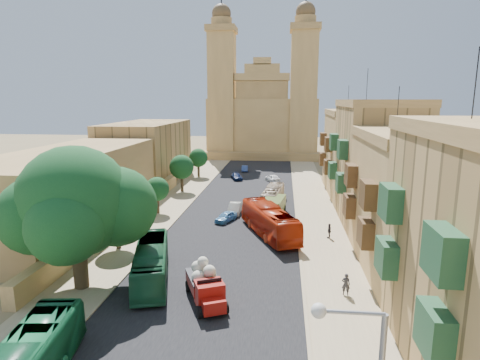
% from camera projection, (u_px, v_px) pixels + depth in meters
% --- Properties ---
extents(ground, '(260.00, 260.00, 0.00)m').
position_uv_depth(ground, '(195.00, 323.00, 25.11)').
color(ground, olive).
extents(road_surface, '(14.00, 140.00, 0.01)m').
position_uv_depth(road_surface, '(243.00, 203.00, 54.35)').
color(road_surface, black).
rests_on(road_surface, ground).
extents(sidewalk_east, '(5.00, 140.00, 0.01)m').
position_uv_depth(sidewalk_east, '(314.00, 205.00, 53.33)').
color(sidewalk_east, tan).
rests_on(sidewalk_east, ground).
extents(sidewalk_west, '(5.00, 140.00, 0.01)m').
position_uv_depth(sidewalk_west, '(175.00, 201.00, 55.37)').
color(sidewalk_west, tan).
rests_on(sidewalk_west, ground).
extents(kerb_east, '(0.25, 140.00, 0.12)m').
position_uv_depth(kerb_east, '(295.00, 204.00, 53.59)').
color(kerb_east, tan).
rests_on(kerb_east, ground).
extents(kerb_west, '(0.25, 140.00, 0.12)m').
position_uv_depth(kerb_west, '(193.00, 201.00, 55.09)').
color(kerb_west, tan).
rests_on(kerb_west, ground).
extents(townhouse_b, '(9.00, 14.00, 14.90)m').
position_uv_depth(townhouse_b, '(412.00, 200.00, 33.01)').
color(townhouse_b, '#AF884F').
rests_on(townhouse_b, ground).
extents(townhouse_c, '(9.00, 14.00, 17.40)m').
position_uv_depth(townhouse_c, '(376.00, 160.00, 46.40)').
color(townhouse_c, tan).
rests_on(townhouse_c, ground).
extents(townhouse_d, '(9.00, 14.00, 15.90)m').
position_uv_depth(townhouse_d, '(355.00, 151.00, 60.19)').
color(townhouse_d, '#AF884F').
rests_on(townhouse_d, ground).
extents(west_wall, '(1.00, 40.00, 1.80)m').
position_uv_depth(west_wall, '(126.00, 214.00, 45.77)').
color(west_wall, '#AF884F').
rests_on(west_wall, ground).
extents(west_building_low, '(10.00, 28.00, 8.40)m').
position_uv_depth(west_building_low, '(68.00, 189.00, 43.76)').
color(west_building_low, '#9B7743').
rests_on(west_building_low, ground).
extents(west_building_mid, '(10.00, 22.00, 10.00)m').
position_uv_depth(west_building_mid, '(148.00, 152.00, 68.95)').
color(west_building_mid, tan).
rests_on(west_building_mid, ground).
extents(church, '(28.00, 22.50, 36.30)m').
position_uv_depth(church, '(263.00, 117.00, 99.85)').
color(church, '#AF884F').
rests_on(church, ground).
extents(ficus_tree, '(10.65, 9.80, 10.65)m').
position_uv_depth(ficus_tree, '(77.00, 206.00, 28.79)').
color(ficus_tree, '#382C1C').
rests_on(ficus_tree, ground).
extents(street_tree_a, '(3.45, 3.45, 5.30)m').
position_uv_depth(street_tree_a, '(117.00, 212.00, 37.18)').
color(street_tree_a, '#382C1C').
rests_on(street_tree_a, ground).
extents(street_tree_b, '(2.95, 2.95, 4.53)m').
position_uv_depth(street_tree_b, '(157.00, 189.00, 48.98)').
color(street_tree_b, '#382C1C').
rests_on(street_tree_b, ground).
extents(street_tree_c, '(3.66, 3.66, 5.63)m').
position_uv_depth(street_tree_c, '(182.00, 167.00, 60.53)').
color(street_tree_c, '#382C1C').
rests_on(street_tree_c, ground).
extents(street_tree_d, '(3.37, 3.37, 5.18)m').
position_uv_depth(street_tree_d, '(198.00, 158.00, 72.28)').
color(street_tree_d, '#382C1C').
rests_on(street_tree_d, ground).
extents(red_truck, '(3.77, 5.40, 3.00)m').
position_uv_depth(red_truck, '(206.00, 284.00, 27.58)').
color(red_truck, '#98120B').
rests_on(red_truck, ground).
extents(olive_pickup, '(3.00, 5.41, 2.12)m').
position_uv_depth(olive_pickup, '(274.00, 207.00, 48.43)').
color(olive_pickup, '#445720').
rests_on(olive_pickup, ground).
extents(bus_green_north, '(4.95, 10.30, 2.80)m').
position_uv_depth(bus_green_north, '(151.00, 262.00, 31.06)').
color(bus_green_north, '#20613A').
rests_on(bus_green_north, ground).
extents(bus_red_east, '(6.69, 11.05, 3.05)m').
position_uv_depth(bus_red_east, '(269.00, 221.00, 41.26)').
color(bus_red_east, '#B82A0D').
rests_on(bus_red_east, ground).
extents(bus_cream_east, '(3.04, 8.89, 2.43)m').
position_uv_depth(bus_cream_east, '(273.00, 196.00, 53.45)').
color(bus_cream_east, tan).
rests_on(bus_cream_east, ground).
extents(car_blue_a, '(2.55, 3.61, 1.14)m').
position_uv_depth(car_blue_a, '(226.00, 217.00, 46.01)').
color(car_blue_a, '#5191C5').
rests_on(car_blue_a, ground).
extents(car_white_a, '(1.47, 3.99, 1.30)m').
position_uv_depth(car_white_a, '(235.00, 208.00, 49.25)').
color(car_white_a, beige).
rests_on(car_white_a, ground).
extents(car_cream, '(2.32, 4.92, 1.36)m').
position_uv_depth(car_cream, '(274.00, 207.00, 49.76)').
color(car_cream, beige).
rests_on(car_cream, ground).
extents(car_dkblue, '(2.67, 4.13, 1.11)m').
position_uv_depth(car_dkblue, '(237.00, 177.00, 70.15)').
color(car_dkblue, '#0D1B44').
rests_on(car_dkblue, ground).
extents(car_white_b, '(3.02, 4.13, 1.31)m').
position_uv_depth(car_white_b, '(273.00, 178.00, 68.37)').
color(car_white_b, white).
rests_on(car_white_b, ground).
extents(car_blue_b, '(1.42, 3.45, 1.11)m').
position_uv_depth(car_blue_b, '(245.00, 169.00, 78.36)').
color(car_blue_b, '#374F93').
rests_on(car_blue_b, ground).
extents(pedestrian_a, '(0.64, 0.46, 1.63)m').
position_uv_depth(pedestrian_a, '(346.00, 284.00, 28.64)').
color(pedestrian_a, '#2E2C2F').
rests_on(pedestrian_a, ground).
extents(pedestrian_c, '(0.45, 0.93, 1.53)m').
position_uv_depth(pedestrian_c, '(329.00, 231.00, 40.45)').
color(pedestrian_c, '#333138').
rests_on(pedestrian_c, ground).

